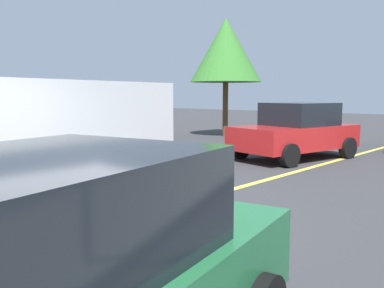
# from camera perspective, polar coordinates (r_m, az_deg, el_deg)

# --- Properties ---
(ground_plane) EXTENTS (80.00, 80.00, 0.00)m
(ground_plane) POSITION_cam_1_polar(r_m,az_deg,el_deg) (6.17, -15.58, -11.64)
(ground_plane) COLOR #38383A
(lane_marking_centre) EXTENTS (28.00, 0.16, 0.01)m
(lane_marking_centre) POSITION_cam_1_polar(r_m,az_deg,el_deg) (8.10, 2.80, -6.94)
(lane_marking_centre) COLOR #E0D14C
(white_van) EXTENTS (5.40, 2.75, 2.20)m
(white_van) POSITION_cam_1_polar(r_m,az_deg,el_deg) (9.26, -17.44, 2.39)
(white_van) COLOR white
(white_van) RESTS_ON ground_plane
(car_red_far_lane) EXTENTS (4.20, 2.71, 1.68)m
(car_red_far_lane) POSITION_cam_1_polar(r_m,az_deg,el_deg) (12.96, 13.97, 1.74)
(car_red_far_lane) COLOR red
(car_red_far_lane) RESTS_ON ground_plane
(tree_centre_verge) EXTENTS (3.24, 3.24, 5.37)m
(tree_centre_verge) POSITION_cam_1_polar(r_m,az_deg,el_deg) (19.56, 4.64, 12.60)
(tree_centre_verge) COLOR #513823
(tree_centre_verge) RESTS_ON ground_plane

